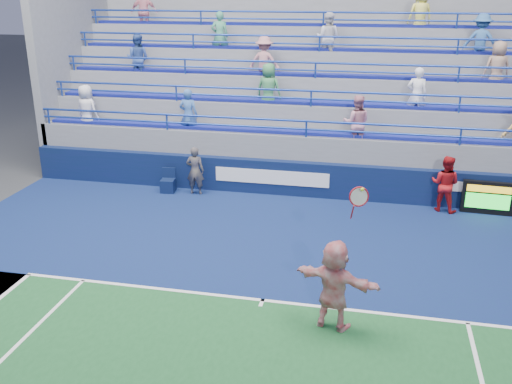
% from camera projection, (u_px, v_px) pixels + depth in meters
% --- Properties ---
extents(ground, '(120.00, 120.00, 0.00)m').
position_uv_depth(ground, '(263.00, 301.00, 11.96)').
color(ground, '#333538').
extents(sponsor_wall, '(18.00, 0.32, 1.10)m').
position_uv_depth(sponsor_wall, '(304.00, 179.00, 17.75)').
color(sponsor_wall, '#0A1A39').
rests_on(sponsor_wall, ground).
extents(bleacher_stand, '(18.00, 5.60, 6.13)m').
position_uv_depth(bleacher_stand, '(318.00, 121.00, 20.87)').
color(bleacher_stand, slate).
rests_on(bleacher_stand, ground).
extents(serve_speed_board, '(1.43, 0.24, 0.98)m').
position_uv_depth(serve_speed_board, '(488.00, 198.00, 16.35)').
color(serve_speed_board, black).
rests_on(serve_speed_board, ground).
extents(judge_chair, '(0.47, 0.47, 0.77)m').
position_uv_depth(judge_chair, '(168.00, 185.00, 18.18)').
color(judge_chair, '#0C1739').
rests_on(judge_chair, ground).
extents(tennis_player, '(1.76, 1.00, 2.91)m').
position_uv_depth(tennis_player, '(334.00, 285.00, 10.77)').
color(tennis_player, white).
rests_on(tennis_player, ground).
extents(line_judge, '(0.58, 0.39, 1.55)m').
position_uv_depth(line_judge, '(195.00, 171.00, 17.84)').
color(line_judge, '#121534').
rests_on(line_judge, ground).
extents(ball_girl, '(0.98, 0.88, 1.67)m').
position_uv_depth(ball_girl, '(445.00, 184.00, 16.47)').
color(ball_girl, '#A91317').
rests_on(ball_girl, ground).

